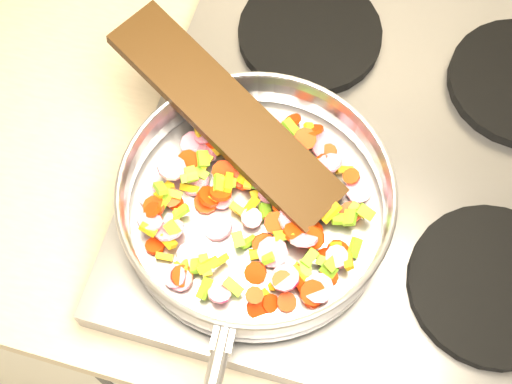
# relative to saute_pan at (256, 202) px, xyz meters

# --- Properties ---
(cooktop) EXTENTS (0.60, 0.60, 0.04)m
(cooktop) POSITION_rel_saute_pan_xyz_m (0.14, 0.13, -0.07)
(cooktop) COLOR #939399
(cooktop) RESTS_ON counter_top
(grate_fl) EXTENTS (0.19, 0.19, 0.02)m
(grate_fl) POSITION_rel_saute_pan_xyz_m (-0.00, -0.01, -0.04)
(grate_fl) COLOR black
(grate_fl) RESTS_ON cooktop
(grate_fr) EXTENTS (0.19, 0.19, 0.02)m
(grate_fr) POSITION_rel_saute_pan_xyz_m (0.28, -0.01, -0.04)
(grate_fr) COLOR black
(grate_fr) RESTS_ON cooktop
(grate_bl) EXTENTS (0.19, 0.19, 0.02)m
(grate_bl) POSITION_rel_saute_pan_xyz_m (-0.00, 0.27, -0.04)
(grate_bl) COLOR black
(grate_bl) RESTS_ON cooktop
(saute_pan) EXTENTS (0.35, 0.52, 0.06)m
(saute_pan) POSITION_rel_saute_pan_xyz_m (0.00, 0.00, 0.00)
(saute_pan) COLOR #9E9EA5
(saute_pan) RESTS_ON grate_fl
(vegetable_heap) EXTENTS (0.27, 0.26, 0.05)m
(vegetable_heap) POSITION_rel_saute_pan_xyz_m (0.00, -0.00, -0.02)
(vegetable_heap) COLOR #68AC1F
(vegetable_heap) RESTS_ON saute_pan
(wooden_spatula) EXTENTS (0.31, 0.21, 0.08)m
(wooden_spatula) POSITION_rel_saute_pan_xyz_m (-0.06, 0.09, 0.02)
(wooden_spatula) COLOR black
(wooden_spatula) RESTS_ON saute_pan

